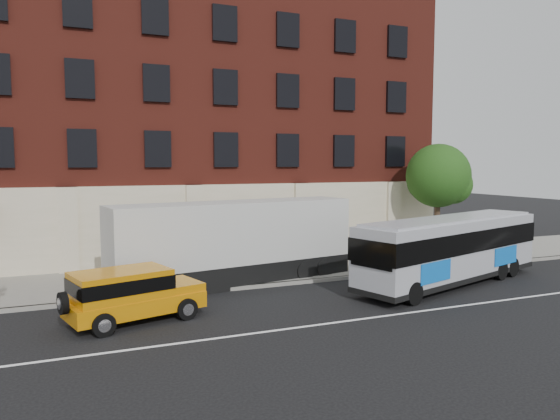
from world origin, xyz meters
name	(u,v)px	position (x,y,z in m)	size (l,w,h in m)	color
ground	(284,335)	(0.00, 0.00, 0.00)	(120.00, 120.00, 0.00)	black
sidewalk	(209,275)	(0.00, 9.00, 0.07)	(60.00, 6.00, 0.15)	gray
kerb	(227,289)	(0.00, 6.00, 0.07)	(60.00, 0.25, 0.15)	gray
lane_line	(278,330)	(0.00, 0.50, 0.01)	(60.00, 0.12, 0.01)	white
building	(173,124)	(-0.01, 16.92, 7.58)	(30.00, 12.10, 15.00)	maroon
street_tree	(439,178)	(13.54, 9.48, 4.41)	(3.60, 3.60, 6.20)	#36281B
city_bus	(451,247)	(9.34, 3.45, 1.61)	(10.86, 5.37, 2.92)	#A6A7B0
yellow_suv	(129,292)	(-4.21, 3.15, 1.02)	(4.76, 2.92, 1.77)	orange
shipping_container	(235,244)	(0.68, 7.06, 1.78)	(11.01, 3.90, 3.60)	black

